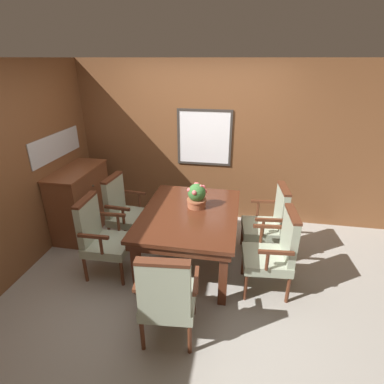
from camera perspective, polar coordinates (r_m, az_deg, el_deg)
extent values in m
plane|color=#A39E93|center=(3.85, -2.07, -15.19)|extent=(14.00, 14.00, 0.00)
cube|color=brown|center=(4.72, 1.81, 9.21)|extent=(7.20, 0.06, 2.45)
cube|color=white|center=(4.65, 2.34, 10.29)|extent=(0.77, 0.01, 0.79)
cube|color=#38332D|center=(4.56, 2.43, 15.30)|extent=(0.84, 0.02, 0.04)
cube|color=#38332D|center=(4.76, 2.25, 5.46)|extent=(0.84, 0.02, 0.03)
cube|color=#38332D|center=(4.71, -2.58, 10.48)|extent=(0.04, 0.02, 0.79)
cube|color=#38332D|center=(4.61, 7.35, 9.99)|extent=(0.04, 0.02, 0.79)
cube|color=brown|center=(4.09, -30.18, 3.47)|extent=(0.06, 7.20, 2.45)
cube|color=silver|center=(4.59, -24.43, 7.99)|extent=(0.01, 1.12, 0.34)
cube|color=#4C2314|center=(3.44, -10.48, -13.89)|extent=(0.09, 0.09, 0.69)
cube|color=#4C2314|center=(3.28, 5.94, -15.85)|extent=(0.09, 0.09, 0.69)
cube|color=#4C2314|center=(4.48, -4.86, -3.85)|extent=(0.09, 0.09, 0.69)
cube|color=#4C2314|center=(4.35, 7.35, -4.87)|extent=(0.09, 0.09, 0.69)
cube|color=#4C2314|center=(3.69, -0.41, -5.06)|extent=(1.10, 1.45, 0.09)
cube|color=#4C2314|center=(3.65, -0.41, -4.14)|extent=(1.16, 1.51, 0.04)
cylinder|color=#562B19|center=(3.68, -13.20, -14.82)|extent=(0.04, 0.04, 0.34)
cylinder|color=#562B19|center=(3.99, -10.97, -11.08)|extent=(0.04, 0.04, 0.34)
cylinder|color=#562B19|center=(3.85, -19.64, -13.70)|extent=(0.04, 0.04, 0.34)
cylinder|color=#562B19|center=(4.15, -16.95, -10.25)|extent=(0.04, 0.04, 0.34)
cube|color=#9EA88E|center=(3.78, -15.58, -9.67)|extent=(0.52, 0.50, 0.11)
cube|color=#9EA88E|center=(3.72, -19.16, -5.20)|extent=(0.09, 0.45, 0.51)
cube|color=#562B19|center=(3.60, -19.75, -1.41)|extent=(0.10, 0.45, 0.03)
cylinder|color=#562B19|center=(3.49, -16.94, -9.73)|extent=(0.04, 0.04, 0.22)
cube|color=#562B19|center=(3.47, -18.32, -8.05)|extent=(0.36, 0.04, 0.04)
cylinder|color=#562B19|center=(3.88, -13.86, -5.70)|extent=(0.04, 0.04, 0.22)
cube|color=#562B19|center=(3.86, -15.08, -4.17)|extent=(0.36, 0.04, 0.04)
cylinder|color=#562B19|center=(4.34, 9.58, -7.85)|extent=(0.04, 0.04, 0.34)
cylinder|color=#562B19|center=(3.98, 10.04, -11.11)|extent=(0.04, 0.04, 0.34)
cylinder|color=#562B19|center=(4.40, 15.49, -7.92)|extent=(0.04, 0.04, 0.34)
cylinder|color=#562B19|center=(4.05, 16.51, -11.11)|extent=(0.04, 0.04, 0.34)
cube|color=#9EA88E|center=(4.07, 13.20, -6.81)|extent=(0.56, 0.54, 0.11)
cube|color=#9EA88E|center=(3.96, 16.71, -2.96)|extent=(0.12, 0.45, 0.51)
cube|color=#562B19|center=(3.85, 17.19, 0.65)|extent=(0.13, 0.46, 0.03)
cylinder|color=#562B19|center=(4.20, 12.44, -3.11)|extent=(0.04, 0.04, 0.22)
cube|color=#562B19|center=(4.17, 13.62, -1.79)|extent=(0.36, 0.07, 0.04)
cylinder|color=#562B19|center=(3.76, 13.37, -6.63)|extent=(0.04, 0.04, 0.22)
cube|color=#562B19|center=(3.72, 14.70, -5.19)|extent=(0.36, 0.07, 0.04)
cylinder|color=#562B19|center=(3.26, 0.35, -20.06)|extent=(0.04, 0.04, 0.34)
cylinder|color=#562B19|center=(3.31, -7.49, -19.46)|extent=(0.04, 0.04, 0.34)
cylinder|color=#562B19|center=(2.96, -0.43, -26.16)|extent=(0.04, 0.04, 0.34)
cylinder|color=#562B19|center=(3.01, -9.43, -25.31)|extent=(0.04, 0.04, 0.34)
cube|color=#9EA88E|center=(2.96, -4.39, -19.70)|extent=(0.53, 0.55, 0.11)
cube|color=#9EA88E|center=(2.60, -5.39, -18.00)|extent=(0.45, 0.12, 0.51)
cube|color=#562B19|center=(2.42, -5.65, -13.22)|extent=(0.45, 0.13, 0.03)
cylinder|color=#562B19|center=(2.86, 0.87, -17.14)|extent=(0.04, 0.04, 0.22)
cube|color=#562B19|center=(2.73, 0.77, -16.47)|extent=(0.07, 0.36, 0.04)
cylinder|color=#562B19|center=(2.93, -9.47, -16.36)|extent=(0.04, 0.04, 0.22)
cube|color=#562B19|center=(2.80, -10.01, -15.65)|extent=(0.07, 0.36, 0.04)
cylinder|color=#562B19|center=(3.79, 9.70, -13.11)|extent=(0.04, 0.04, 0.34)
cylinder|color=#562B19|center=(3.46, 10.17, -17.39)|extent=(0.04, 0.04, 0.34)
cylinder|color=#562B19|center=(3.86, 16.57, -13.13)|extent=(0.04, 0.04, 0.34)
cylinder|color=#562B19|center=(3.54, 17.81, -17.30)|extent=(0.04, 0.04, 0.34)
cube|color=#9EA88E|center=(3.52, 13.94, -12.33)|extent=(0.55, 0.53, 0.11)
cube|color=#9EA88E|center=(3.39, 18.10, -8.05)|extent=(0.12, 0.45, 0.51)
cube|color=#562B19|center=(3.26, 18.71, -3.98)|extent=(0.13, 0.45, 0.03)
cylinder|color=#562B19|center=(3.63, 13.07, -7.87)|extent=(0.04, 0.04, 0.22)
cube|color=#562B19|center=(3.58, 14.45, -6.40)|extent=(0.36, 0.07, 0.04)
cylinder|color=#562B19|center=(3.21, 14.14, -12.63)|extent=(0.04, 0.04, 0.22)
cube|color=#562B19|center=(3.16, 15.74, -11.04)|extent=(0.36, 0.07, 0.04)
cylinder|color=#562B19|center=(4.17, -9.90, -9.32)|extent=(0.04, 0.04, 0.34)
cylinder|color=#562B19|center=(4.50, -7.65, -6.46)|extent=(0.04, 0.04, 0.34)
cylinder|color=#562B19|center=(4.36, -15.36, -8.26)|extent=(0.04, 0.04, 0.34)
cylinder|color=#562B19|center=(4.67, -12.80, -5.61)|extent=(0.04, 0.04, 0.34)
cube|color=#9EA88E|center=(4.31, -11.68, -4.82)|extent=(0.55, 0.53, 0.11)
cube|color=#9EA88E|center=(4.26, -14.63, -0.72)|extent=(0.12, 0.45, 0.51)
cube|color=#562B19|center=(4.16, -15.02, 2.68)|extent=(0.13, 0.45, 0.03)
cylinder|color=#562B19|center=(4.02, -12.96, -4.51)|extent=(0.04, 0.04, 0.22)
cube|color=#562B19|center=(4.00, -14.08, -2.97)|extent=(0.36, 0.07, 0.04)
cylinder|color=#562B19|center=(4.42, -9.98, -1.50)|extent=(0.04, 0.04, 0.22)
cube|color=#562B19|center=(4.40, -10.99, -0.10)|extent=(0.36, 0.07, 0.04)
cylinder|color=#9E5638|center=(3.75, 0.90, -2.09)|extent=(0.23, 0.23, 0.10)
cylinder|color=#9E5638|center=(3.73, 0.90, -1.50)|extent=(0.25, 0.25, 0.02)
sphere|color=#387033|center=(3.69, 0.91, -0.11)|extent=(0.22, 0.22, 0.22)
sphere|color=#DB5D5C|center=(3.64, 1.72, 1.10)|extent=(0.04, 0.04, 0.04)
sphere|color=#D56562|center=(3.59, 0.44, -0.13)|extent=(0.06, 0.06, 0.06)
sphere|color=#E05664|center=(3.70, 0.72, 1.50)|extent=(0.05, 0.05, 0.05)
sphere|color=#E05F5F|center=(3.69, 1.05, 1.53)|extent=(0.04, 0.04, 0.04)
sphere|color=#E2666A|center=(3.65, -0.57, 0.38)|extent=(0.05, 0.05, 0.05)
sphere|color=#DF5C63|center=(3.67, 2.18, 0.92)|extent=(0.05, 0.05, 0.05)
sphere|color=#EB5B5B|center=(3.69, 2.54, 0.10)|extent=(0.05, 0.05, 0.05)
cube|color=brown|center=(4.75, -20.43, -1.74)|extent=(0.46, 1.01, 0.98)
cube|color=brown|center=(4.57, -21.33, 3.91)|extent=(0.47, 1.03, 0.02)
sphere|color=#4C422D|center=(4.53, -18.31, 1.12)|extent=(0.03, 0.03, 0.03)
sphere|color=#4C422D|center=(4.51, -19.01, -4.36)|extent=(0.03, 0.03, 0.03)
sphere|color=#4C422D|center=(4.86, -16.54, -1.87)|extent=(0.03, 0.03, 0.03)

